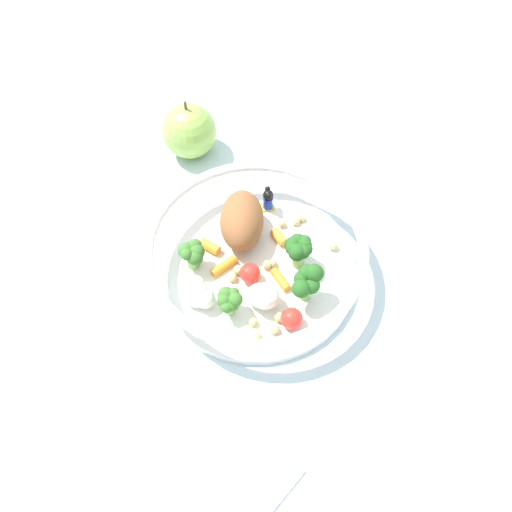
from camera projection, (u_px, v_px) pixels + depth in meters
The scene contains 4 objects.
ground_plane at pixel (254, 262), 0.63m from camera, with size 2.40×2.40×0.00m, color silver.
food_container at pixel (253, 256), 0.59m from camera, with size 0.26×0.26×0.07m.
loose_apple at pixel (189, 131), 0.70m from camera, with size 0.08×0.08×0.09m.
folded_napkin at pixel (204, 469), 0.49m from camera, with size 0.13×0.15×0.01m, color white.
Camera 1 is at (0.30, 0.16, 0.53)m, focal length 35.47 mm.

